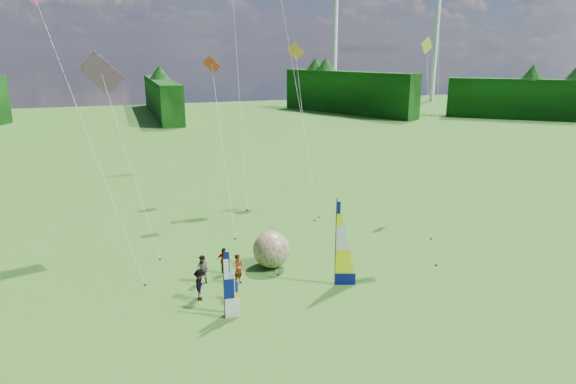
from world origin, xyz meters
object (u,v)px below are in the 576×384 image
object	(u,v)px
spectator_a	(238,269)
spectator_b	(203,269)
kite_whale	(297,84)
feather_banner_main	(336,244)
side_banner_far	(224,290)
bol_inflatable	(271,250)
side_banner_left	(225,283)
spectator_c	(200,285)
spectator_d	(224,261)
camp_chair	(233,293)

from	to	relation	value
spectator_a	spectator_b	bearing A→B (deg)	116.64
kite_whale	feather_banner_main	bearing A→B (deg)	-104.94
side_banner_far	bol_inflatable	world-z (taller)	side_banner_far
side_banner_left	kite_whale	size ratio (longest dim) A/B	0.17
spectator_b	feather_banner_main	bearing A→B (deg)	18.08
side_banner_left	spectator_c	size ratio (longest dim) A/B	1.95
feather_banner_main	side_banner_far	world-z (taller)	feather_banner_main
feather_banner_main	spectator_a	bearing A→B (deg)	178.92
feather_banner_main	spectator_b	distance (m)	7.83
kite_whale	spectator_d	bearing A→B (deg)	-127.93
feather_banner_main	camp_chair	size ratio (longest dim) A/B	4.67
camp_chair	kite_whale	bearing A→B (deg)	65.94
spectator_d	side_banner_left	bearing A→B (deg)	116.34
feather_banner_main	spectator_a	size ratio (longest dim) A/B	2.78
side_banner_far	bol_inflatable	bearing A→B (deg)	59.44
spectator_c	spectator_d	size ratio (longest dim) A/B	1.07
spectator_b	spectator_d	xyz separation A→B (m)	(1.45, 0.94, -0.03)
camp_chair	kite_whale	xyz separation A→B (m)	(9.77, 17.02, 9.74)
side_banner_left	spectator_d	distance (m)	5.07
spectator_c	kite_whale	xyz separation A→B (m)	(11.40, 16.18, 9.41)
camp_chair	bol_inflatable	bearing A→B (deg)	54.46
side_banner_left	side_banner_far	size ratio (longest dim) A/B	1.06
spectator_c	spectator_d	bearing A→B (deg)	-20.22
side_banner_far	spectator_a	size ratio (longest dim) A/B	1.78
feather_banner_main	camp_chair	distance (m)	6.34
spectator_d	kite_whale	size ratio (longest dim) A/B	0.08
spectator_c	camp_chair	xyz separation A→B (m)	(1.63, -0.84, -0.34)
spectator_c	spectator_d	distance (m)	3.53
side_banner_left	feather_banner_main	bearing A→B (deg)	25.49
spectator_a	kite_whale	bearing A→B (deg)	17.19
spectator_a	bol_inflatable	bearing A→B (deg)	-7.82
side_banner_left	spectator_b	distance (m)	4.08
bol_inflatable	camp_chair	distance (m)	5.05
spectator_d	kite_whale	world-z (taller)	kite_whale
feather_banner_main	side_banner_far	bearing A→B (deg)	-146.26
side_banner_far	spectator_d	distance (m)	5.57
spectator_c	bol_inflatable	bearing A→B (deg)	-45.90
spectator_c	camp_chair	bearing A→B (deg)	-103.68
side_banner_far	spectator_a	xyz separation A→B (m)	(1.61, 3.70, -0.71)
feather_banner_main	side_banner_far	size ratio (longest dim) A/B	1.56
side_banner_far	spectator_d	bearing A→B (deg)	85.00
feather_banner_main	kite_whale	distance (m)	18.97
spectator_b	spectator_d	world-z (taller)	spectator_b
side_banner_left	bol_inflatable	distance (m)	6.32
side_banner_far	feather_banner_main	bearing A→B (deg)	21.13
side_banner_left	kite_whale	bearing A→B (deg)	75.04
side_banner_left	spectator_a	xyz separation A→B (m)	(1.45, 3.20, -0.80)
side_banner_far	spectator_a	distance (m)	4.09
side_banner_far	camp_chair	bearing A→B (deg)	70.44
spectator_d	spectator_b	bearing A→B (deg)	70.50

